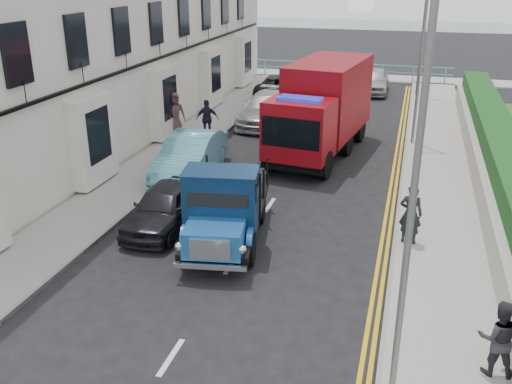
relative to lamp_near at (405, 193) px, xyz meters
name	(u,v)px	position (x,y,z in m)	size (l,w,h in m)	color
ground	(206,304)	(-4.18, 2.00, -4.00)	(120.00, 120.00, 0.00)	black
pavement_west	(161,161)	(-9.38, 11.00, -3.94)	(2.40, 38.00, 0.12)	gray
pavement_east	(438,187)	(1.12, 11.00, -3.94)	(2.60, 38.00, 0.12)	gray
promenade	(352,77)	(-4.18, 31.00, -3.94)	(30.00, 2.50, 0.12)	gray
sea_plane	(383,30)	(-4.18, 62.00, -4.00)	(120.00, 120.00, 0.00)	slate
garden_east	(500,169)	(3.03, 11.00, -3.10)	(1.45, 28.00, 1.75)	#B2AD9E
seafront_railing	(352,71)	(-4.18, 30.20, -3.42)	(13.00, 0.08, 1.11)	#59B2A5
lamp_near	(405,193)	(0.00, 0.00, 0.00)	(1.23, 0.18, 7.00)	slate
lamp_mid	(419,51)	(0.00, 16.00, 0.00)	(1.23, 0.18, 7.00)	slate
lamp_far	(421,27)	(0.00, 26.00, 0.00)	(1.23, 0.18, 7.00)	slate
bedford_lorry	(223,213)	(-4.67, 4.74, -2.94)	(2.64, 5.07, 2.30)	black
red_lorry	(323,107)	(-3.49, 13.84, -2.03)	(3.32, 7.30, 3.69)	black
parked_car_front	(165,206)	(-6.78, 5.62, -3.35)	(1.53, 3.81, 1.30)	black
parked_car_mid	(190,156)	(-7.68, 9.95, -3.23)	(1.63, 4.69, 1.54)	#5CAEC7
parked_car_rear	(266,109)	(-6.87, 17.84, -3.26)	(2.06, 5.06, 1.47)	#A6A5AA
seafront_car_left	(279,86)	(-7.59, 23.67, -3.32)	(2.26, 4.90, 1.36)	black
seafront_car_right	(374,81)	(-2.43, 26.51, -3.26)	(1.74, 4.32, 1.47)	#ACABB0
pedestrian_east_near	(411,214)	(0.22, 6.27, -3.03)	(0.62, 0.41, 1.70)	black
pedestrian_east_far	(498,338)	(1.92, 1.10, -3.11)	(0.75, 0.58, 1.54)	#2D2932
pedestrian_west_near	(207,119)	(-8.66, 14.42, -3.03)	(0.99, 0.41, 1.69)	#1B1E32
pedestrian_west_far	(174,114)	(-10.18, 14.36, -2.91)	(0.95, 0.62, 1.94)	#473433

